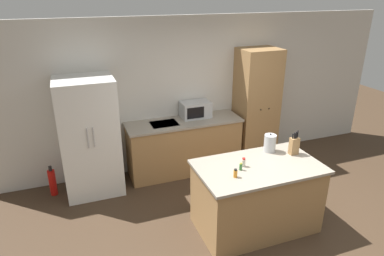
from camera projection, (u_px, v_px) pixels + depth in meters
name	position (u px, v px, depth m)	size (l,w,h in m)	color
ground_plane	(266.00, 235.00, 4.46)	(14.00, 14.00, 0.00)	#423021
wall_back	(201.00, 92.00, 5.99)	(7.20, 0.06, 2.60)	beige
refrigerator	(90.00, 137.00, 5.16)	(0.84, 0.76, 1.81)	white
back_counter	(184.00, 146.00, 5.88)	(1.94, 0.63, 0.93)	#9E7547
pantry_cabinet	(256.00, 106.00, 6.12)	(0.68, 0.59, 2.05)	#9E7547
kitchen_island	(256.00, 196.00, 4.47)	(1.58, 0.93, 0.92)	#9E7547
microwave	(195.00, 109.00, 5.83)	(0.50, 0.33, 0.27)	#B2B5B7
knife_block	(294.00, 146.00, 4.55)	(0.12, 0.08, 0.34)	#9E7547
spice_bottle_tall_dark	(241.00, 167.00, 4.17)	(0.04, 0.04, 0.10)	#337033
spice_bottle_short_red	(244.00, 162.00, 4.26)	(0.05, 0.05, 0.12)	beige
spice_bottle_amber_oil	(235.00, 173.00, 4.02)	(0.05, 0.05, 0.11)	orange
kettle	(270.00, 143.00, 4.63)	(0.16, 0.16, 0.26)	#B2B5B7
fire_extinguisher	(53.00, 182.00, 5.27)	(0.11, 0.11, 0.49)	red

